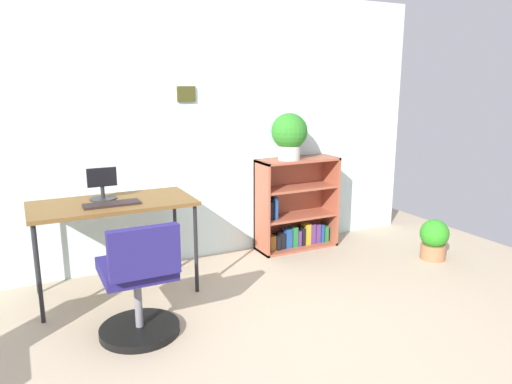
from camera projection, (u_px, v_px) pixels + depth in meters
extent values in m
cube|color=silver|center=(167.00, 130.00, 4.19)|extent=(5.20, 0.10, 2.41)
cube|color=#393816|center=(186.00, 94.00, 4.14)|extent=(0.16, 0.02, 0.13)
cube|color=brown|center=(113.00, 204.00, 3.61)|extent=(1.20, 0.61, 0.03)
cylinder|color=black|center=(39.00, 275.00, 3.21)|extent=(0.03, 0.03, 0.70)
cylinder|color=black|center=(196.00, 249.00, 3.70)|extent=(0.03, 0.03, 0.70)
cylinder|color=black|center=(35.00, 250.00, 3.67)|extent=(0.03, 0.03, 0.70)
cylinder|color=black|center=(175.00, 231.00, 4.16)|extent=(0.03, 0.03, 0.70)
cylinder|color=#262628|center=(103.00, 199.00, 3.67)|extent=(0.20, 0.20, 0.01)
cylinder|color=#262628|center=(103.00, 192.00, 3.66)|extent=(0.03, 0.03, 0.09)
cube|color=black|center=(102.00, 177.00, 3.62)|extent=(0.22, 0.02, 0.14)
cube|color=black|center=(112.00, 204.00, 3.50)|extent=(0.40, 0.14, 0.02)
cylinder|color=black|center=(140.00, 329.00, 3.15)|extent=(0.52, 0.52, 0.05)
cylinder|color=slate|center=(138.00, 301.00, 3.10)|extent=(0.05, 0.05, 0.36)
cube|color=navy|center=(136.00, 268.00, 3.05)|extent=(0.44, 0.44, 0.08)
cube|color=navy|center=(144.00, 252.00, 2.79)|extent=(0.42, 0.07, 0.30)
cube|color=#9E523A|center=(262.00, 208.00, 4.52)|extent=(0.02, 0.30, 0.89)
cube|color=#9E523A|center=(330.00, 200.00, 4.86)|extent=(0.02, 0.30, 0.89)
cube|color=#9E523A|center=(298.00, 160.00, 4.59)|extent=(0.80, 0.30, 0.02)
cube|color=#9E523A|center=(296.00, 246.00, 4.79)|extent=(0.80, 0.30, 0.02)
cube|color=#9E523A|center=(290.00, 201.00, 4.81)|extent=(0.80, 0.02, 0.89)
cube|color=#9E523A|center=(297.00, 216.00, 4.72)|extent=(0.75, 0.28, 0.02)
cube|color=#9E523A|center=(297.00, 188.00, 4.65)|extent=(0.75, 0.28, 0.02)
cube|color=black|center=(266.00, 242.00, 4.61)|extent=(0.04, 0.12, 0.17)
cube|color=#99591E|center=(271.00, 243.00, 4.63)|extent=(0.06, 0.10, 0.15)
cube|color=black|center=(276.00, 242.00, 4.66)|extent=(0.04, 0.13, 0.14)
cube|color=black|center=(281.00, 240.00, 4.68)|extent=(0.06, 0.10, 0.16)
cube|color=#1E478C|center=(287.00, 238.00, 4.71)|extent=(0.07, 0.10, 0.19)
cube|color=#237238|center=(293.00, 236.00, 4.73)|extent=(0.05, 0.10, 0.20)
cube|color=#593372|center=(297.00, 238.00, 4.76)|extent=(0.03, 0.11, 0.16)
cube|color=black|center=(301.00, 236.00, 4.78)|extent=(0.04, 0.10, 0.18)
cube|color=#B79323|center=(306.00, 234.00, 4.80)|extent=(0.05, 0.11, 0.21)
cube|color=#593372|center=(311.00, 233.00, 4.83)|extent=(0.06, 0.10, 0.20)
cube|color=#593372|center=(316.00, 233.00, 4.85)|extent=(0.05, 0.10, 0.19)
cube|color=#1E478C|center=(320.00, 233.00, 4.88)|extent=(0.03, 0.11, 0.18)
cube|color=#237238|center=(324.00, 233.00, 4.90)|extent=(0.04, 0.11, 0.16)
cube|color=#1E478C|center=(266.00, 210.00, 4.53)|extent=(0.03, 0.10, 0.19)
cube|color=black|center=(270.00, 210.00, 4.55)|extent=(0.04, 0.10, 0.18)
cube|color=#1E478C|center=(274.00, 208.00, 4.56)|extent=(0.04, 0.11, 0.22)
cylinder|color=#B7B2A8|center=(289.00, 153.00, 4.51)|extent=(0.21, 0.21, 0.13)
sphere|color=#297522|center=(289.00, 131.00, 4.46)|extent=(0.34, 0.34, 0.34)
cylinder|color=#9E6642|center=(433.00, 251.00, 4.46)|extent=(0.23, 0.23, 0.14)
sphere|color=#2B8A1F|center=(434.00, 234.00, 4.42)|extent=(0.26, 0.26, 0.26)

